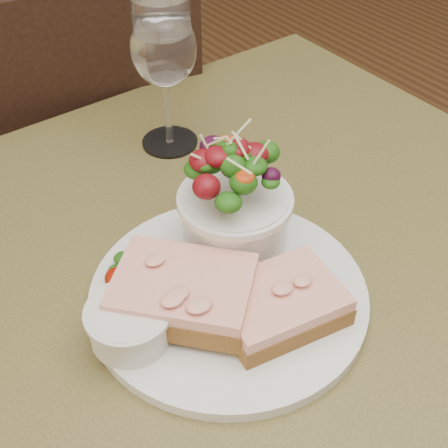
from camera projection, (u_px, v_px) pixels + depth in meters
cafe_table at (256, 347)px, 0.68m from camera, size 0.80×0.80×0.75m
chair_far at (79, 253)px, 1.29m from camera, size 0.50×0.50×0.90m
dinner_plate at (228, 295)px, 0.59m from camera, size 0.26×0.26×0.01m
sandwich_front at (279, 303)px, 0.55m from camera, size 0.12×0.10×0.03m
sandwich_back at (183, 291)px, 0.55m from camera, size 0.15×0.15×0.03m
ramekin at (129, 323)px, 0.53m from camera, size 0.07×0.07×0.04m
salad_bowl at (235, 197)px, 0.60m from camera, size 0.10×0.10×0.13m
garnish at (122, 273)px, 0.59m from camera, size 0.05×0.04×0.02m
wine_glass at (164, 53)px, 0.71m from camera, size 0.08×0.08×0.18m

